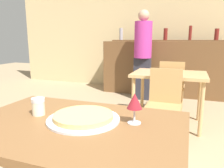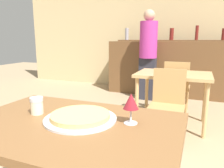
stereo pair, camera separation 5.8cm
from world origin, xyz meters
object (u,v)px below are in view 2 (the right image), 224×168
object	(u,v)px
cheese_shaker	(37,105)
person_standing	(148,52)
chair_far_side_front	(167,101)
pizza_tray	(80,117)
chair_far_side_back	(177,84)
wine_glass	(131,102)

from	to	relation	value
cheese_shaker	person_standing	world-z (taller)	person_standing
chair_far_side_front	pizza_tray	bearing A→B (deg)	-99.26
chair_far_side_back	person_standing	world-z (taller)	person_standing
chair_far_side_back	cheese_shaker	distance (m)	2.69
cheese_shaker	wine_glass	xyz separation A→B (m)	(0.55, 0.06, 0.06)
chair_far_side_back	person_standing	distance (m)	1.03
chair_far_side_back	cheese_shaker	bearing A→B (deg)	78.43
chair_far_side_back	cheese_shaker	xyz separation A→B (m)	(-0.54, -2.62, 0.34)
chair_far_side_front	cheese_shaker	world-z (taller)	cheese_shaker
chair_far_side_back	wine_glass	xyz separation A→B (m)	(0.01, -2.56, 0.40)
cheese_shaker	person_standing	distance (m)	3.30
cheese_shaker	wine_glass	distance (m)	0.55
wine_glass	cheese_shaker	bearing A→B (deg)	-173.67
wine_glass	person_standing	bearing A→B (deg)	101.20
person_standing	cheese_shaker	bearing A→B (deg)	-88.37
chair_far_side_back	wine_glass	world-z (taller)	wine_glass
person_standing	wine_glass	bearing A→B (deg)	-78.80
chair_far_side_front	person_standing	xyz separation A→B (m)	(-0.63, 1.73, 0.46)
cheese_shaker	chair_far_side_back	bearing A→B (deg)	78.43
chair_far_side_front	chair_far_side_back	bearing A→B (deg)	90.00
person_standing	chair_far_side_back	bearing A→B (deg)	-46.90
pizza_tray	person_standing	world-z (taller)	person_standing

